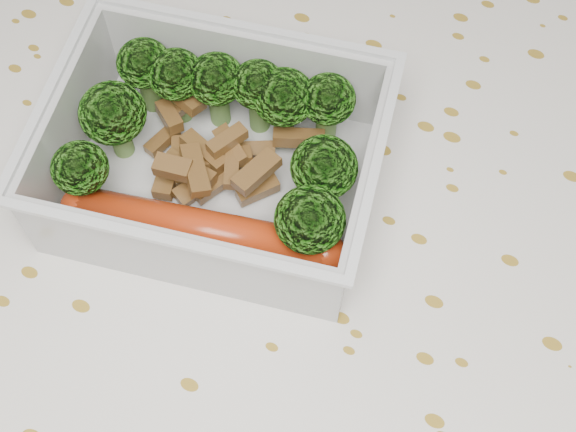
% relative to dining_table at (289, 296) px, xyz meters
% --- Properties ---
extents(dining_table, '(1.40, 0.90, 0.75)m').
position_rel_dining_table_xyz_m(dining_table, '(0.00, 0.00, 0.00)').
color(dining_table, brown).
rests_on(dining_table, ground).
extents(tablecloth, '(1.46, 0.96, 0.19)m').
position_rel_dining_table_xyz_m(tablecloth, '(0.00, 0.00, 0.05)').
color(tablecloth, silver).
rests_on(tablecloth, dining_table).
extents(lunch_container, '(0.18, 0.15, 0.06)m').
position_rel_dining_table_xyz_m(lunch_container, '(-0.04, 0.01, 0.11)').
color(lunch_container, silver).
rests_on(lunch_container, tablecloth).
extents(broccoli_florets, '(0.15, 0.11, 0.05)m').
position_rel_dining_table_xyz_m(broccoli_florets, '(-0.04, 0.02, 0.13)').
color(broccoli_florets, '#608C3F').
rests_on(broccoli_florets, lunch_container).
extents(meat_pile, '(0.09, 0.07, 0.03)m').
position_rel_dining_table_xyz_m(meat_pile, '(-0.05, 0.01, 0.11)').
color(meat_pile, brown).
rests_on(meat_pile, lunch_container).
extents(sausage, '(0.14, 0.05, 0.02)m').
position_rel_dining_table_xyz_m(sausage, '(-0.03, -0.03, 0.11)').
color(sausage, '#AF2F0F').
rests_on(sausage, lunch_container).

